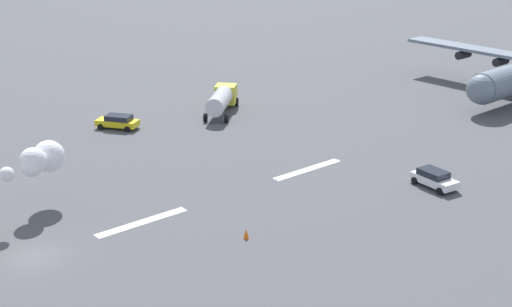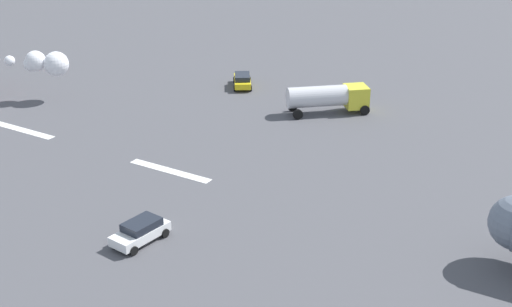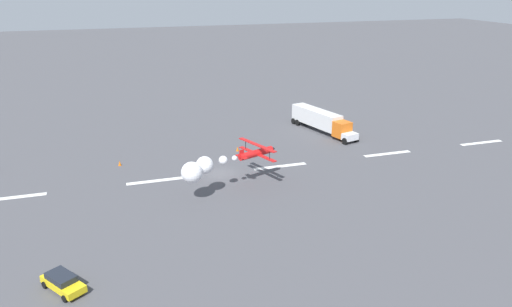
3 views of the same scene
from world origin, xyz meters
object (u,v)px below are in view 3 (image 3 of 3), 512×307
(airport_staff_sedan, at_px, (63,282))
(traffic_cone_near, at_px, (238,149))
(stunt_biplane_red, at_px, (209,166))
(semi_truck_orange, at_px, (321,120))
(traffic_cone_far, at_px, (120,163))

(airport_staff_sedan, height_order, traffic_cone_near, airport_staff_sedan)
(stunt_biplane_red, relative_size, semi_truck_orange, 0.89)
(semi_truck_orange, bearing_deg, stunt_biplane_red, 40.09)
(stunt_biplane_red, relative_size, airport_staff_sedan, 2.90)
(semi_truck_orange, bearing_deg, traffic_cone_far, 10.38)
(semi_truck_orange, relative_size, traffic_cone_near, 20.75)
(airport_staff_sedan, relative_size, traffic_cone_near, 6.37)
(stunt_biplane_red, distance_m, traffic_cone_near, 17.78)
(traffic_cone_near, xyz_separation_m, traffic_cone_far, (18.18, 0.95, 0.00))
(traffic_cone_near, height_order, traffic_cone_far, same)
(stunt_biplane_red, bearing_deg, semi_truck_orange, -139.91)
(stunt_biplane_red, bearing_deg, traffic_cone_far, -54.70)
(stunt_biplane_red, xyz_separation_m, traffic_cone_far, (10.29, -14.53, -3.75))
(traffic_cone_near, distance_m, traffic_cone_far, 18.21)
(airport_staff_sedan, bearing_deg, traffic_cone_near, -128.58)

